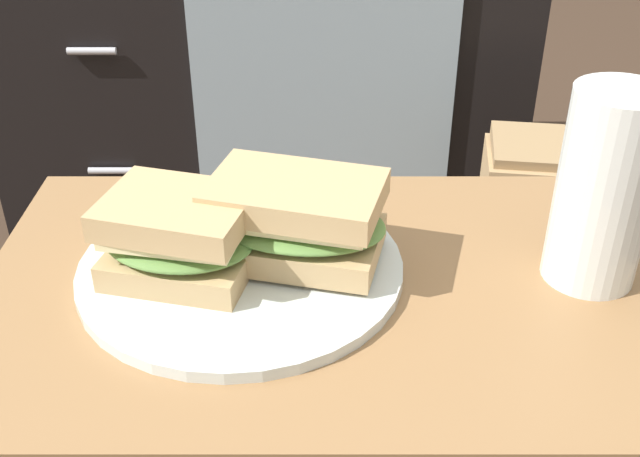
{
  "coord_description": "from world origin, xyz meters",
  "views": [
    {
      "loc": [
        -0.01,
        -0.51,
        0.82
      ],
      "look_at": [
        -0.01,
        0.0,
        0.51
      ],
      "focal_mm": 43.28,
      "sensor_mm": 36.0,
      "label": 1
    }
  ],
  "objects_px": {
    "tv_cabinet": "(263,70)",
    "sandwich_front": "(179,233)",
    "plate": "(240,268)",
    "beer_glass": "(603,190)",
    "sandwich_back": "(295,219)",
    "paper_bag": "(552,250)"
  },
  "relations": [
    {
      "from": "tv_cabinet",
      "to": "sandwich_front",
      "type": "xyz_separation_m",
      "value": [
        -0.0,
        -0.94,
        0.21
      ]
    },
    {
      "from": "plate",
      "to": "sandwich_front",
      "type": "height_order",
      "value": "sandwich_front"
    },
    {
      "from": "tv_cabinet",
      "to": "plate",
      "type": "relative_size",
      "value": 3.64
    },
    {
      "from": "beer_glass",
      "to": "plate",
      "type": "bearing_deg",
      "value": 179.5
    },
    {
      "from": "tv_cabinet",
      "to": "beer_glass",
      "type": "relative_size",
      "value": 6.03
    },
    {
      "from": "tv_cabinet",
      "to": "sandwich_front",
      "type": "bearing_deg",
      "value": -90.02
    },
    {
      "from": "tv_cabinet",
      "to": "sandwich_back",
      "type": "height_order",
      "value": "tv_cabinet"
    },
    {
      "from": "sandwich_front",
      "to": "sandwich_back",
      "type": "relative_size",
      "value": 0.84
    },
    {
      "from": "sandwich_front",
      "to": "beer_glass",
      "type": "height_order",
      "value": "beer_glass"
    },
    {
      "from": "plate",
      "to": "sandwich_back",
      "type": "bearing_deg",
      "value": 9.41
    },
    {
      "from": "beer_glass",
      "to": "sandwich_front",
      "type": "bearing_deg",
      "value": -179.12
    },
    {
      "from": "plate",
      "to": "beer_glass",
      "type": "relative_size",
      "value": 1.65
    },
    {
      "from": "tv_cabinet",
      "to": "paper_bag",
      "type": "relative_size",
      "value": 2.66
    },
    {
      "from": "sandwich_front",
      "to": "plate",
      "type": "bearing_deg",
      "value": 9.41
    },
    {
      "from": "plate",
      "to": "sandwich_back",
      "type": "xyz_separation_m",
      "value": [
        0.05,
        0.01,
        0.04
      ]
    },
    {
      "from": "plate",
      "to": "paper_bag",
      "type": "height_order",
      "value": "plate"
    },
    {
      "from": "sandwich_back",
      "to": "beer_glass",
      "type": "relative_size",
      "value": 1.02
    },
    {
      "from": "paper_bag",
      "to": "tv_cabinet",
      "type": "bearing_deg",
      "value": 134.53
    },
    {
      "from": "beer_glass",
      "to": "paper_bag",
      "type": "xyz_separation_m",
      "value": [
        0.14,
        0.47,
        -0.36
      ]
    },
    {
      "from": "paper_bag",
      "to": "sandwich_front",
      "type": "bearing_deg",
      "value": -134.62
    },
    {
      "from": "plate",
      "to": "sandwich_back",
      "type": "relative_size",
      "value": 1.62
    },
    {
      "from": "sandwich_front",
      "to": "tv_cabinet",
      "type": "bearing_deg",
      "value": 89.98
    }
  ]
}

